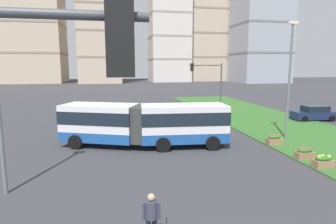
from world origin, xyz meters
TOP-DOWN VIEW (x-y plane):
  - articulated_bus at (-1.48, 13.95)m, footprint 11.97×5.13m
  - car_navy_sedan at (17.23, 20.37)m, footprint 4.51×2.26m
  - pedestrian_crossing at (-2.56, 2.36)m, footprint 0.58×0.36m
  - flower_planter_2 at (7.79, 7.37)m, footprint 1.10×0.56m
  - flower_planter_3 at (7.79, 8.95)m, footprint 1.10×0.56m
  - flower_planter_4 at (7.79, 12.34)m, footprint 1.10×0.56m
  - traffic_light_far_right at (6.27, 22.00)m, footprint 3.51×0.28m
  - streetlight_median at (9.69, 13.82)m, footprint 0.70×0.28m
  - apartment_tower_west at (-30.00, 103.82)m, footprint 19.69×19.08m
  - apartment_tower_westcentre at (-7.42, 98.53)m, footprint 14.36×16.11m
  - apartment_tower_centre at (17.86, 102.81)m, footprint 14.43×15.17m
  - apartment_tower_eastcentre at (33.16, 106.49)m, footprint 19.62×15.59m
  - apartment_tower_east at (48.35, 89.85)m, footprint 17.27×16.17m

SIDE VIEW (x-z plane):
  - flower_planter_2 at x=7.79m, z-range 0.06..0.80m
  - flower_planter_3 at x=7.79m, z-range 0.06..0.80m
  - flower_planter_4 at x=7.79m, z-range 0.06..0.80m
  - car_navy_sedan at x=17.23m, z-range -0.04..1.54m
  - pedestrian_crossing at x=-2.56m, z-range 0.13..1.87m
  - articulated_bus at x=-1.48m, z-range 0.15..3.15m
  - traffic_light_far_right at x=6.27m, z-range 1.11..7.10m
  - streetlight_median at x=9.69m, z-range 0.44..9.44m
  - apartment_tower_centre at x=17.86m, z-range 0.02..40.48m
  - apartment_tower_west at x=-30.00m, z-range 0.02..48.97m
  - apartment_tower_east at x=48.35m, z-range 0.02..49.79m
  - apartment_tower_westcentre at x=-7.42m, z-range 0.02..50.77m
  - apartment_tower_eastcentre at x=33.16m, z-range 0.02..53.62m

